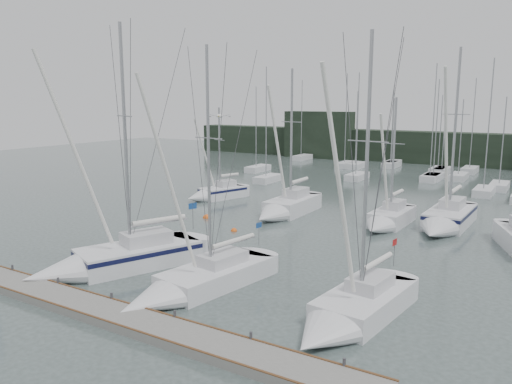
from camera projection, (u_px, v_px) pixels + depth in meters
The scene contains 15 objects.
ground at pixel (196, 288), 26.73m from camera, with size 160.00×160.00×0.00m, color #404E4B.
dock at pixel (127, 319), 22.49m from camera, with size 24.00×2.00×0.40m, color slate.
far_treeline at pixel (441, 148), 78.34m from camera, with size 90.00×4.00×5.00m, color black.
far_building_left at pixel (319, 135), 86.62m from camera, with size 12.00×3.00×8.00m, color black.
mast_forest at pixel (450, 176), 62.92m from camera, with size 51.32×27.69×14.89m.
sailboat_near_left at pixel (107, 261), 29.14m from camera, with size 6.83×10.58×15.26m.
sailboat_near_center at pixel (188, 286), 25.67m from camera, with size 4.40×10.02×13.65m.
sailboat_near_right at pixel (347, 316), 22.08m from camera, with size 3.78×9.04×13.81m.
sailboat_mid_a at pixel (214, 194), 50.60m from camera, with size 4.29×6.95×9.97m.
sailboat_mid_b at pixel (284, 209), 43.24m from camera, with size 2.81×9.00×13.45m.
sailboat_mid_c at pixel (386, 221), 39.31m from camera, with size 2.72×7.42×10.89m.
sailboat_mid_d at pixel (445, 221), 38.74m from camera, with size 3.26×9.67×14.81m.
buoy_a at pixel (234, 231), 38.36m from camera, with size 0.48×0.48×0.48m, color #EB5914.
buoy_c at pixel (206, 218), 42.63m from camera, with size 0.62×0.62×0.62m, color #EB5914.
seagull at pixel (220, 116), 25.43m from camera, with size 1.02×0.50×0.21m.
Camera 1 is at (15.94, -19.97, 9.91)m, focal length 35.00 mm.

